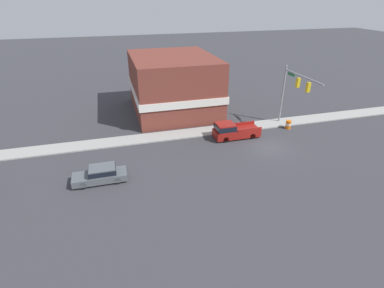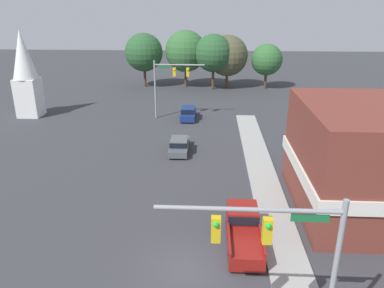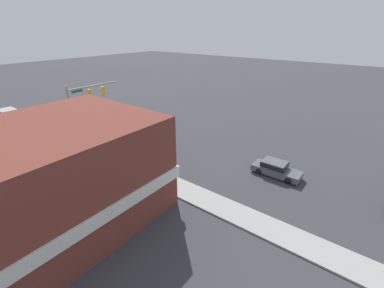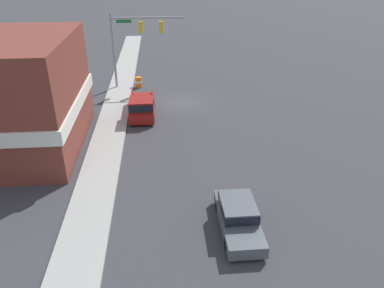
# 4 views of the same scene
# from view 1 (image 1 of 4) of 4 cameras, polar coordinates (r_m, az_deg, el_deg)

# --- Properties ---
(ground_plane) EXTENTS (200.00, 200.00, 0.00)m
(ground_plane) POSITION_cam_1_polar(r_m,az_deg,el_deg) (33.28, 14.28, -0.66)
(ground_plane) COLOR #38383D
(sidewalk_curb) EXTENTS (2.40, 60.00, 0.14)m
(sidewalk_curb) POSITION_cam_1_polar(r_m,az_deg,el_deg) (37.77, 10.19, 3.28)
(sidewalk_curb) COLOR #9E9E99
(sidewalk_curb) RESTS_ON ground
(near_signal_assembly) EXTENTS (7.04, 0.49, 7.23)m
(near_signal_assembly) POSITION_cam_1_polar(r_m,az_deg,el_deg) (37.01, 18.87, 10.25)
(near_signal_assembly) COLOR gray
(near_signal_assembly) RESTS_ON ground
(car_lead) EXTENTS (1.79, 4.63, 1.44)m
(car_lead) POSITION_cam_1_polar(r_m,az_deg,el_deg) (27.50, -16.95, -5.48)
(car_lead) COLOR black
(car_lead) RESTS_ON ground
(pickup_truck_parked) EXTENTS (1.98, 5.25, 1.87)m
(pickup_truck_parked) POSITION_cam_1_polar(r_m,az_deg,el_deg) (34.35, 7.72, 2.56)
(pickup_truck_parked) COLOR black
(pickup_truck_parked) RESTS_ON ground
(construction_barrel) EXTENTS (0.66, 0.66, 1.06)m
(construction_barrel) POSITION_cam_1_polar(r_m,az_deg,el_deg) (38.43, 17.87, 3.55)
(construction_barrel) COLOR orange
(construction_barrel) RESTS_ON ground
(corner_brick_building) EXTENTS (13.54, 11.02, 7.52)m
(corner_brick_building) POSITION_cam_1_polar(r_m,az_deg,el_deg) (41.76, -3.59, 11.22)
(corner_brick_building) COLOR brown
(corner_brick_building) RESTS_ON ground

